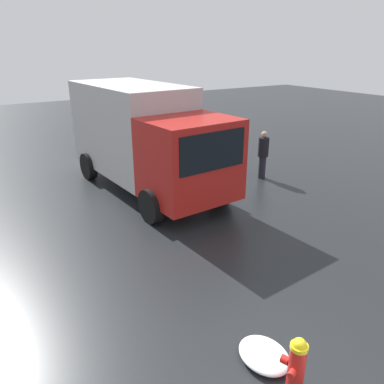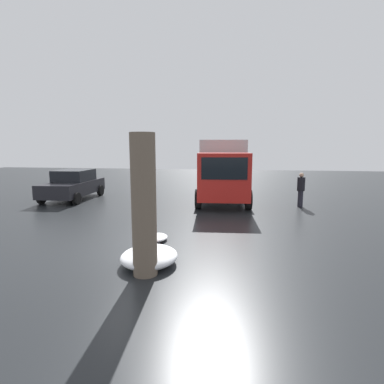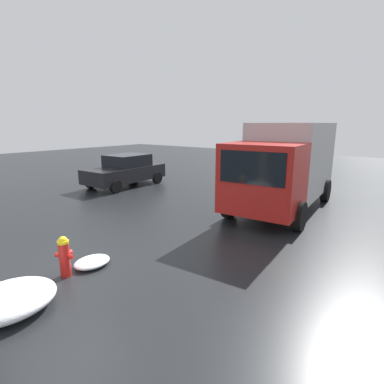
# 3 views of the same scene
# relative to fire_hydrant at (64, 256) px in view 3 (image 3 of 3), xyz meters

# --- Properties ---
(ground_plane) EXTENTS (60.00, 60.00, 0.00)m
(ground_plane) POSITION_rel_fire_hydrant_xyz_m (-0.00, -0.00, -0.45)
(ground_plane) COLOR black
(fire_hydrant) EXTENTS (0.34, 0.42, 0.88)m
(fire_hydrant) POSITION_rel_fire_hydrant_xyz_m (0.00, 0.00, 0.00)
(fire_hydrant) COLOR red
(fire_hydrant) RESTS_ON ground_plane
(delivery_truck) EXTENTS (6.50, 2.93, 3.17)m
(delivery_truck) POSITION_rel_fire_hydrant_xyz_m (7.94, -1.65, 1.25)
(delivery_truck) COLOR red
(delivery_truck) RESTS_ON ground_plane
(parked_car) EXTENTS (4.25, 2.19, 1.59)m
(parked_car) POSITION_rel_fire_hydrant_xyz_m (7.04, 6.38, 0.35)
(parked_car) COLOR black
(parked_car) RESTS_ON ground_plane
(snow_pile_by_hydrant) EXTENTS (0.82, 0.66, 0.18)m
(snow_pile_by_hydrant) POSITION_rel_fire_hydrant_xyz_m (0.61, -0.03, -0.36)
(snow_pile_by_hydrant) COLOR white
(snow_pile_by_hydrant) RESTS_ON ground_plane
(snow_pile_curbside) EXTENTS (1.54, 1.37, 0.40)m
(snow_pile_curbside) POSITION_rel_fire_hydrant_xyz_m (-1.25, -0.36, -0.25)
(snow_pile_curbside) COLOR white
(snow_pile_curbside) RESTS_ON ground_plane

